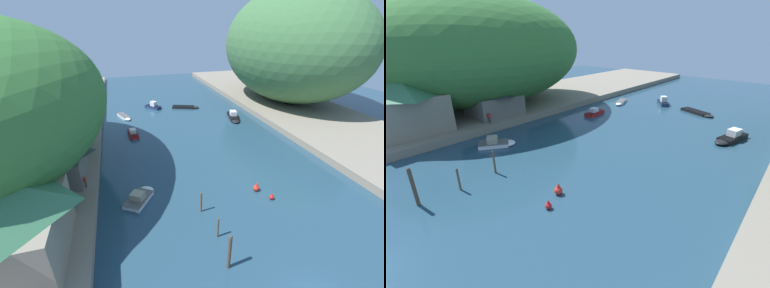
% 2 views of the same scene
% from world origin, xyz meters
% --- Properties ---
extents(water_surface, '(130.00, 130.00, 0.00)m').
position_xyz_m(water_surface, '(0.00, 30.00, 0.00)').
color(water_surface, '#234256').
rests_on(water_surface, ground).
extents(left_bank, '(22.00, 120.00, 1.14)m').
position_xyz_m(left_bank, '(-27.41, 30.00, 0.57)').
color(left_bank, gray).
rests_on(left_bank, ground).
extents(hillside_left, '(29.05, 40.67, 19.37)m').
position_xyz_m(hillside_left, '(-28.51, 25.66, 10.83)').
color(hillside_left, '#387033').
rests_on(hillside_left, left_bank).
extents(waterfront_building, '(8.69, 10.23, 7.94)m').
position_xyz_m(waterfront_building, '(-22.33, 10.09, 5.26)').
color(waterfront_building, gray).
rests_on(waterfront_building, left_bank).
extents(boathouse_shed, '(7.40, 8.34, 4.88)m').
position_xyz_m(boathouse_shed, '(-21.31, 22.77, 3.67)').
color(boathouse_shed, slate).
rests_on(boathouse_shed, left_bank).
extents(boat_yellow_tender, '(4.30, 4.80, 1.78)m').
position_xyz_m(boat_yellow_tender, '(-4.93, 52.43, 0.53)').
color(boat_yellow_tender, navy).
rests_on(boat_yellow_tender, water_surface).
extents(boat_near_quay, '(1.93, 5.10, 1.30)m').
position_xyz_m(boat_near_quay, '(-10.81, 37.17, 0.40)').
color(boat_near_quay, red).
rests_on(boat_near_quay, water_surface).
extents(boat_red_skiff, '(3.05, 5.48, 0.56)m').
position_xyz_m(boat_red_skiff, '(-11.78, 46.93, 0.27)').
color(boat_red_skiff, white).
rests_on(boat_red_skiff, water_surface).
extents(boat_white_cruiser, '(6.79, 4.18, 0.44)m').
position_xyz_m(boat_white_cruiser, '(3.25, 50.17, 0.22)').
color(boat_white_cruiser, black).
rests_on(boat_white_cruiser, water_surface).
extents(boat_open_rowboat, '(3.29, 6.78, 1.56)m').
position_xyz_m(boat_open_rowboat, '(11.09, 39.66, 0.47)').
color(boat_open_rowboat, black).
rests_on(boat_open_rowboat, water_surface).
extents(boat_far_upstream, '(4.40, 5.07, 1.30)m').
position_xyz_m(boat_far_upstream, '(-11.52, 16.95, 0.39)').
color(boat_far_upstream, white).
rests_on(boat_far_upstream, water_surface).
extents(mooring_post_nearest, '(0.31, 0.31, 3.69)m').
position_xyz_m(mooring_post_nearest, '(-5.20, 5.26, 1.86)').
color(mooring_post_nearest, '#4C3D2D').
rests_on(mooring_post_nearest, water_surface).
extents(mooring_post_second, '(0.20, 0.20, 2.35)m').
position_xyz_m(mooring_post_second, '(-4.81, 8.82, 1.18)').
color(mooring_post_second, brown).
rests_on(mooring_post_second, water_surface).
extents(mooring_post_middle, '(0.22, 0.22, 2.61)m').
position_xyz_m(mooring_post_middle, '(-5.21, 12.83, 1.31)').
color(mooring_post_middle, brown).
rests_on(mooring_post_middle, water_surface).
extents(channel_buoy_near, '(0.59, 0.59, 0.88)m').
position_xyz_m(channel_buoy_near, '(3.60, 12.53, 0.34)').
color(channel_buoy_near, red).
rests_on(channel_buoy_near, water_surface).
extents(channel_buoy_far, '(0.79, 0.79, 1.19)m').
position_xyz_m(channel_buoy_far, '(2.67, 14.61, 0.46)').
color(channel_buoy_far, red).
rests_on(channel_buoy_far, water_surface).
extents(person_on_quay, '(0.27, 0.41, 1.69)m').
position_xyz_m(person_on_quay, '(-18.36, 20.91, 2.12)').
color(person_on_quay, '#282D3D').
rests_on(person_on_quay, left_bank).
extents(person_by_boathouse, '(0.29, 0.42, 1.69)m').
position_xyz_m(person_by_boathouse, '(-17.64, 19.61, 2.12)').
color(person_by_boathouse, '#282D3D').
rests_on(person_by_boathouse, left_bank).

